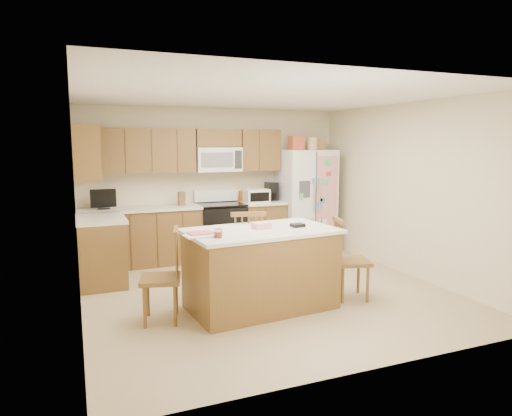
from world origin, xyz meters
name	(u,v)px	position (x,y,z in m)	size (l,w,h in m)	color
ground	(265,291)	(0.00, 0.00, 0.00)	(4.50, 4.50, 0.00)	tan
room_shell	(266,182)	(0.00, 0.00, 1.44)	(4.60, 4.60, 2.52)	beige
cabinetry	(163,208)	(-0.98, 1.79, 0.91)	(3.36, 1.56, 2.15)	brown
stove	(221,230)	(0.00, 1.94, 0.47)	(0.76, 0.65, 1.13)	black
refrigerator	(305,200)	(1.57, 1.87, 0.92)	(0.90, 0.79, 2.04)	white
island	(261,268)	(-0.28, -0.52, 0.47)	(1.83, 1.15, 1.03)	brown
windsor_chair_left	(163,278)	(-1.42, -0.50, 0.48)	(0.51, 0.53, 1.02)	brown
windsor_chair_back	(247,254)	(-0.23, 0.07, 0.51)	(0.55, 0.54, 1.08)	brown
windsor_chair_right	(349,261)	(0.86, -0.62, 0.48)	(0.52, 0.53, 1.01)	brown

